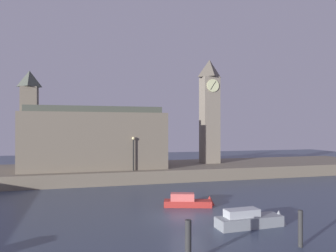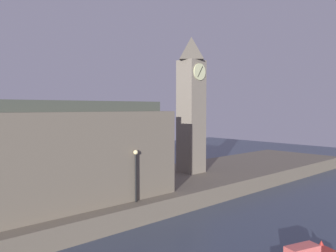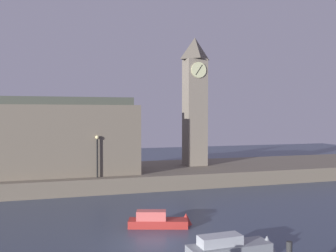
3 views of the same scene
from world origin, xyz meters
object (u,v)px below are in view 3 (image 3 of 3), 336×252
Objects in this scene: parliament_hall at (46,136)px; boat_dinghy_red at (164,221)px; clock_tower at (195,100)px; streetlamp at (97,151)px; boat_cruiser_grey at (237,248)px.

parliament_hall is 3.67× the size of boat_dinghy_red.
clock_tower reaches higher than parliament_hall.
streetlamp is at bearing -38.46° from parliament_hall.
clock_tower is 3.18× the size of boat_dinghy_red.
parliament_hall reaches higher than boat_cruiser_grey.
streetlamp is 0.85× the size of boat_dinghy_red.
clock_tower reaches higher than boat_cruiser_grey.
clock_tower is 17.10m from parliament_hall.
parliament_hall is (-16.55, -1.91, -3.88)m from clock_tower.
parliament_hall is 3.34× the size of boat_cruiser_grey.
boat_cruiser_grey is at bearing -70.73° from boat_dinghy_red.
boat_dinghy_red is at bearing -75.98° from streetlamp.
clock_tower reaches higher than boat_dinghy_red.
streetlamp is 0.77× the size of boat_cruiser_grey.
parliament_hall is at bearing 115.85° from boat_dinghy_red.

